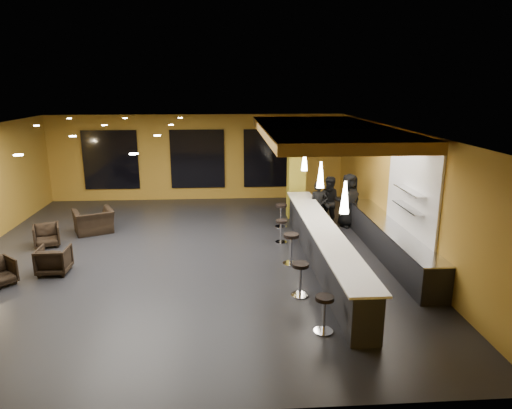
{
  "coord_description": "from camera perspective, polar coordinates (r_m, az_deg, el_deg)",
  "views": [
    {
      "loc": [
        1.13,
        -12.23,
        4.67
      ],
      "look_at": [
        2.0,
        0.5,
        1.3
      ],
      "focal_mm": 32.0,
      "sensor_mm": 36.0,
      "label": 1
    }
  ],
  "objects": [
    {
      "name": "floor",
      "position": [
        13.16,
        -8.63,
        -6.4
      ],
      "size": [
        12.0,
        13.0,
        0.1
      ],
      "primitive_type": "cube",
      "color": "black",
      "rests_on": "ground"
    },
    {
      "name": "ceiling",
      "position": [
        12.33,
        -9.28,
        9.39
      ],
      "size": [
        12.0,
        13.0,
        0.1
      ],
      "primitive_type": "cube",
      "color": "black"
    },
    {
      "name": "wall_back",
      "position": [
        19.04,
        -7.31,
        5.86
      ],
      "size": [
        12.0,
        0.1,
        3.5
      ],
      "primitive_type": "cube",
      "color": "#A47824",
      "rests_on": "floor"
    },
    {
      "name": "wall_front",
      "position": [
        6.49,
        -13.82,
        -12.44
      ],
      "size": [
        12.0,
        0.1,
        3.5
      ],
      "primitive_type": "cube",
      "color": "#A47824",
      "rests_on": "floor"
    },
    {
      "name": "wall_right",
      "position": [
        13.5,
        17.57,
        1.61
      ],
      "size": [
        0.1,
        13.0,
        3.5
      ],
      "primitive_type": "cube",
      "color": "#A47824",
      "rests_on": "floor"
    },
    {
      "name": "wood_soffit",
      "position": [
        13.6,
        8.4,
        9.11
      ],
      "size": [
        3.6,
        8.0,
        0.28
      ],
      "primitive_type": "cube",
      "color": "olive",
      "rests_on": "ceiling"
    },
    {
      "name": "window_left",
      "position": [
        19.46,
        -17.7,
        5.32
      ],
      "size": [
        2.2,
        0.06,
        2.4
      ],
      "primitive_type": "cube",
      "color": "black",
      "rests_on": "wall_back"
    },
    {
      "name": "window_center",
      "position": [
        18.94,
        -7.32,
        5.66
      ],
      "size": [
        2.2,
        0.06,
        2.4
      ],
      "primitive_type": "cube",
      "color": "black",
      "rests_on": "wall_back"
    },
    {
      "name": "window_right",
      "position": [
        19.0,
        1.79,
        5.8
      ],
      "size": [
        2.2,
        0.06,
        2.4
      ],
      "primitive_type": "cube",
      "color": "black",
      "rests_on": "wall_back"
    },
    {
      "name": "tile_backsplash",
      "position": [
        12.51,
        18.91,
        1.66
      ],
      "size": [
        0.06,
        3.2,
        2.4
      ],
      "primitive_type": "cube",
      "color": "white",
      "rests_on": "wall_right"
    },
    {
      "name": "bar_counter",
      "position": [
        12.24,
        8.25,
        -5.28
      ],
      "size": [
        0.6,
        8.0,
        1.0
      ],
      "primitive_type": "cube",
      "color": "black",
      "rests_on": "floor"
    },
    {
      "name": "bar_top",
      "position": [
        12.07,
        8.34,
        -2.94
      ],
      "size": [
        0.78,
        8.1,
        0.05
      ],
      "primitive_type": "cube",
      "color": "white",
      "rests_on": "bar_counter"
    },
    {
      "name": "prep_counter",
      "position": [
        13.27,
        16.29,
        -4.46
      ],
      "size": [
        0.7,
        6.0,
        0.86
      ],
      "primitive_type": "cube",
      "color": "black",
      "rests_on": "floor"
    },
    {
      "name": "prep_top",
      "position": [
        13.13,
        16.43,
        -2.59
      ],
      "size": [
        0.72,
        6.0,
        0.03
      ],
      "primitive_type": "cube",
      "color": "silver",
      "rests_on": "prep_counter"
    },
    {
      "name": "wall_shelf_lower",
      "position": [
        12.37,
        18.51,
        -0.36
      ],
      "size": [
        0.3,
        1.5,
        0.03
      ],
      "primitive_type": "cube",
      "color": "silver",
      "rests_on": "wall_right"
    },
    {
      "name": "wall_shelf_upper",
      "position": [
        12.27,
        18.68,
        1.67
      ],
      "size": [
        0.3,
        1.5,
        0.03
      ],
      "primitive_type": "cube",
      "color": "silver",
      "rests_on": "wall_right"
    },
    {
      "name": "column",
      "position": [
        16.29,
        5.07,
        4.42
      ],
      "size": [
        0.6,
        0.6,
        3.5
      ],
      "primitive_type": "cube",
      "color": "#A49324",
      "rests_on": "floor"
    },
    {
      "name": "pendant_0",
      "position": [
        9.85,
        11.04,
        0.88
      ],
      "size": [
        0.2,
        0.2,
        0.7
      ],
      "primitive_type": "cone",
      "color": "white",
      "rests_on": "wood_soffit"
    },
    {
      "name": "pendant_1",
      "position": [
        12.22,
        8.08,
        3.7
      ],
      "size": [
        0.2,
        0.2,
        0.7
      ],
      "primitive_type": "cone",
      "color": "white",
      "rests_on": "wood_soffit"
    },
    {
      "name": "pendant_2",
      "position": [
        14.64,
        6.08,
        5.59
      ],
      "size": [
        0.2,
        0.2,
        0.7
      ],
      "primitive_type": "cone",
      "color": "white",
      "rests_on": "wood_soffit"
    },
    {
      "name": "staff_a",
      "position": [
        15.04,
        7.81,
        -0.21
      ],
      "size": [
        0.61,
        0.42,
        1.62
      ],
      "primitive_type": "imported",
      "rotation": [
        0.0,
        0.0,
        -0.06
      ],
      "color": "black",
      "rests_on": "floor"
    },
    {
      "name": "staff_b",
      "position": [
        15.25,
        9.35,
        0.2
      ],
      "size": [
        0.94,
        0.78,
        1.76
      ],
      "primitive_type": "imported",
      "rotation": [
        0.0,
        0.0,
        -0.15
      ],
      "color": "black",
      "rests_on": "floor"
    },
    {
      "name": "staff_c",
      "position": [
        15.58,
        11.54,
        0.51
      ],
      "size": [
        1.04,
        0.88,
        1.81
      ],
      "primitive_type": "imported",
      "rotation": [
        0.0,
        0.0,
        0.41
      ],
      "color": "black",
      "rests_on": "floor"
    },
    {
      "name": "armchair_b",
      "position": [
        12.75,
        -23.94,
        -6.36
      ],
      "size": [
        0.76,
        0.78,
        0.7
      ],
      "primitive_type": "imported",
      "rotation": [
        0.0,
        0.0,
        3.16
      ],
      "color": "black",
      "rests_on": "floor"
    },
    {
      "name": "armchair_c",
      "position": [
        14.9,
        -24.7,
        -3.54
      ],
      "size": [
        0.91,
        0.93,
        0.66
      ],
      "primitive_type": "imported",
      "rotation": [
        0.0,
        0.0,
        0.36
      ],
      "color": "black",
      "rests_on": "floor"
    },
    {
      "name": "armchair_d",
      "position": [
        15.64,
        -19.63,
        -2.0
      ],
      "size": [
        1.5,
        1.43,
        0.77
      ],
      "primitive_type": "imported",
      "rotation": [
        0.0,
        0.0,
        3.57
      ],
      "color": "black",
      "rests_on": "floor"
    },
    {
      "name": "bar_stool_0",
      "position": [
        9.09,
        8.53,
        -12.83
      ],
      "size": [
        0.38,
        0.38,
        0.75
      ],
      "rotation": [
        0.0,
        0.0,
        0.1
      ],
      "color": "silver",
      "rests_on": "floor"
    },
    {
      "name": "bar_stool_1",
      "position": [
        10.44,
        5.55,
        -8.79
      ],
      "size": [
        0.4,
        0.4,
        0.79
      ],
      "rotation": [
        0.0,
        0.0,
        -0.07
      ],
      "color": "silver",
      "rests_on": "floor"
    },
    {
      "name": "bar_stool_2",
      "position": [
        12.17,
        4.41,
        -5.06
      ],
      "size": [
        0.43,
        0.43,
        0.85
      ],
      "rotation": [
        0.0,
        0.0,
        0.3
      ],
      "color": "silver",
      "rests_on": "floor"
    },
    {
      "name": "bar_stool_3",
      "position": [
        13.82,
        3.18,
        -2.98
      ],
      "size": [
        0.36,
        0.36,
        0.71
      ],
      "rotation": [
        0.0,
        0.0,
        -0.4
      ],
      "color": "silver",
      "rests_on": "floor"
    },
    {
      "name": "bar_stool_4",
      "position": [
        15.28,
        3.15,
        -1.02
      ],
      "size": [
        0.4,
        0.4,
        0.8
      ],
      "rotation": [
        0.0,
        0.0,
        -0.23
      ],
      "color": "silver",
      "rests_on": "floor"
    }
  ]
}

